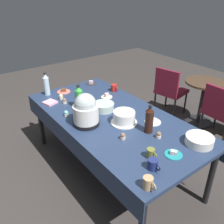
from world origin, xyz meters
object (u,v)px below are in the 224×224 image
(cupcake_mint, at_px, (64,101))
(round_cafe_table, at_px, (203,95))
(dessert_plate_coral, at_px, (64,91))
(cupcake_lemon, at_px, (159,135))
(glass_salad_bowl, at_px, (104,107))
(cupcake_vanilla, at_px, (123,136))
(cupcake_cocoa, at_px, (61,97))
(coffee_mug_tan, at_px, (148,183))
(soda_bottle_water, at_px, (46,85))
(soda_bottle_cola, at_px, (149,120))
(dessert_plate_white, at_px, (153,121))
(coffee_mug_red, at_px, (114,88))
(potluck_table, at_px, (112,121))
(dessert_plate_teal, at_px, (174,154))
(cupcake_berry, at_px, (83,110))
(maroon_chair_right, at_px, (221,110))
(coffee_mug_navy, at_px, (153,164))
(maroon_chair_left, at_px, (170,89))
(ceramic_snack_bowl, at_px, (199,140))
(slow_cooker, at_px, (86,111))
(dessert_plate_cream, at_px, (107,96))
(dessert_plate_charcoal, at_px, (91,83))
(cupcake_rose, at_px, (66,113))
(soda_bottle_lime_soda, at_px, (79,97))
(frosted_layer_cake, at_px, (124,118))
(coffee_mug_olive, at_px, (151,153))

(cupcake_mint, relative_size, round_cafe_table, 0.09)
(dessert_plate_coral, height_order, cupcake_lemon, cupcake_lemon)
(glass_salad_bowl, height_order, cupcake_vanilla, glass_salad_bowl)
(cupcake_cocoa, bearing_deg, coffee_mug_tan, -5.95)
(soda_bottle_water, bearing_deg, cupcake_mint, 8.70)
(cupcake_cocoa, height_order, soda_bottle_cola, soda_bottle_cola)
(dessert_plate_white, relative_size, coffee_mug_red, 1.43)
(dessert_plate_coral, xyz_separation_m, cupcake_cocoa, (0.19, -0.13, 0.02))
(potluck_table, distance_m, glass_salad_bowl, 0.20)
(soda_bottle_water, bearing_deg, dessert_plate_teal, 10.46)
(cupcake_berry, bearing_deg, maroon_chair_right, 70.01)
(cupcake_berry, distance_m, coffee_mug_red, 0.71)
(potluck_table, xyz_separation_m, coffee_mug_tan, (1.01, -0.44, 0.11))
(cupcake_mint, height_order, coffee_mug_navy, coffee_mug_navy)
(soda_bottle_water, distance_m, maroon_chair_left, 2.03)
(potluck_table, distance_m, dessert_plate_teal, 0.87)
(potluck_table, xyz_separation_m, cupcake_cocoa, (-0.74, -0.25, 0.09))
(ceramic_snack_bowl, xyz_separation_m, maroon_chair_left, (-1.44, 1.28, -0.30))
(maroon_chair_left, bearing_deg, dessert_plate_coral, -102.69)
(glass_salad_bowl, xyz_separation_m, ceramic_snack_bowl, (1.07, 0.31, -0.00))
(dessert_plate_teal, xyz_separation_m, coffee_mug_red, (-1.42, 0.43, 0.04))
(slow_cooker, height_order, dessert_plate_cream, slow_cooker)
(dessert_plate_charcoal, xyz_separation_m, cupcake_lemon, (1.57, -0.24, 0.02))
(dessert_plate_cream, relative_size, coffee_mug_navy, 1.18)
(maroon_chair_left, xyz_separation_m, round_cafe_table, (0.49, 0.22, 0.01))
(cupcake_rose, bearing_deg, maroon_chair_right, 70.71)
(ceramic_snack_bowl, distance_m, cupcake_vanilla, 0.70)
(coffee_mug_navy, bearing_deg, cupcake_vanilla, 171.19)
(dessert_plate_teal, distance_m, cupcake_cocoa, 1.63)
(glass_salad_bowl, bearing_deg, ceramic_snack_bowl, 16.22)
(cupcake_rose, bearing_deg, cupcake_mint, 156.31)
(cupcake_cocoa, bearing_deg, cupcake_lemon, 14.62)
(maroon_chair_left, bearing_deg, cupcake_cocoa, -96.23)
(cupcake_mint, xyz_separation_m, coffee_mug_navy, (1.49, 0.01, 0.01))
(potluck_table, height_order, dessert_plate_cream, dessert_plate_cream)
(dessert_plate_white, relative_size, cupcake_lemon, 2.62)
(soda_bottle_cola, bearing_deg, coffee_mug_navy, -40.67)
(soda_bottle_lime_soda, distance_m, round_cafe_table, 2.08)
(cupcake_berry, xyz_separation_m, cupcake_cocoa, (-0.48, -0.04, 0.00))
(slow_cooker, bearing_deg, coffee_mug_navy, 3.90)
(ceramic_snack_bowl, distance_m, dessert_plate_white, 0.54)
(frosted_layer_cake, height_order, coffee_mug_tan, frosted_layer_cake)
(dessert_plate_teal, xyz_separation_m, maroon_chair_right, (-0.47, 1.59, -0.27))
(cupcake_lemon, relative_size, soda_bottle_lime_soda, 0.23)
(glass_salad_bowl, distance_m, cupcake_lemon, 0.79)
(coffee_mug_navy, xyz_separation_m, round_cafe_table, (-0.94, 2.09, -0.30))
(glass_salad_bowl, xyz_separation_m, cupcake_lemon, (0.78, 0.09, -0.01))
(slow_cooker, xyz_separation_m, coffee_mug_red, (-0.53, 0.77, -0.12))
(coffee_mug_olive, bearing_deg, slow_cooker, -169.38)
(slow_cooker, height_order, dessert_plate_teal, slow_cooker)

